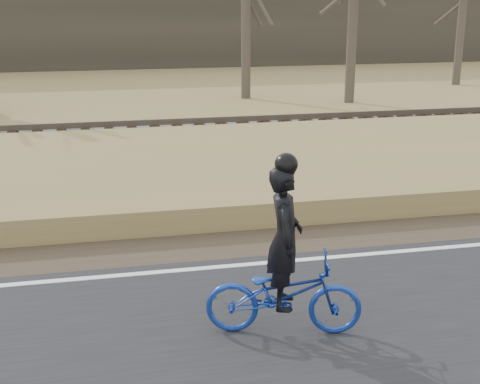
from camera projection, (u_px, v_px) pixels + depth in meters
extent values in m
cube|color=#473A2B|center=(5.00, 262.00, 10.09)|extent=(120.00, 1.60, 0.04)
cube|color=olive|center=(22.00, 193.00, 12.84)|extent=(120.00, 5.00, 0.44)
cube|color=slate|center=(36.00, 150.00, 16.40)|extent=(120.00, 3.00, 0.45)
cube|color=black|center=(35.00, 138.00, 16.31)|extent=(120.00, 2.40, 0.14)
cube|color=brown|center=(32.00, 138.00, 15.60)|extent=(120.00, 0.07, 0.15)
cube|color=brown|center=(37.00, 127.00, 16.95)|extent=(120.00, 0.07, 0.15)
cube|color=#383328|center=(61.00, 11.00, 36.21)|extent=(120.00, 4.00, 6.00)
imported|color=navy|center=(284.00, 295.00, 7.78)|extent=(1.92, 1.07, 0.96)
imported|color=black|center=(285.00, 238.00, 7.58)|extent=(0.54, 0.69, 1.67)
sphere|color=black|center=(286.00, 164.00, 7.34)|extent=(0.26, 0.26, 0.26)
cylinder|color=#4B4237|center=(353.00, 8.00, 24.11)|extent=(0.36, 0.36, 6.83)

